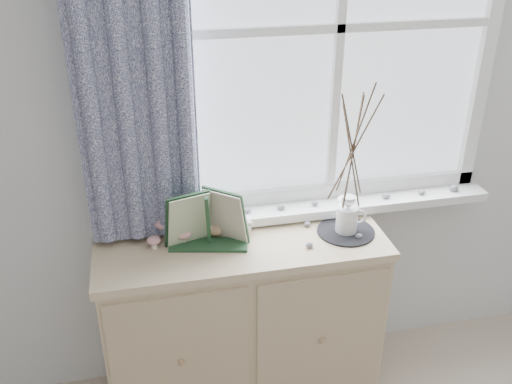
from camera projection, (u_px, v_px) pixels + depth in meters
sideboard at (243, 323)px, 2.53m from camera, size 1.20×0.45×0.85m
botanical_book at (209, 223)px, 2.23m from camera, size 0.39×0.21×0.26m
toadstool_cluster at (169, 227)px, 2.33m from camera, size 0.19×0.16×0.10m
wooden_eggs at (209, 226)px, 2.39m from camera, size 0.10×0.12×0.08m
songbird_figurine at (242, 229)px, 2.37m from camera, size 0.13×0.08×0.06m
crocheted_doily at (346, 231)px, 2.41m from camera, size 0.24×0.24×0.01m
twig_pitcher at (353, 146)px, 2.23m from camera, size 0.31×0.31×0.69m
sideboard_pebbles at (313, 232)px, 2.39m from camera, size 0.33×0.23×0.02m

